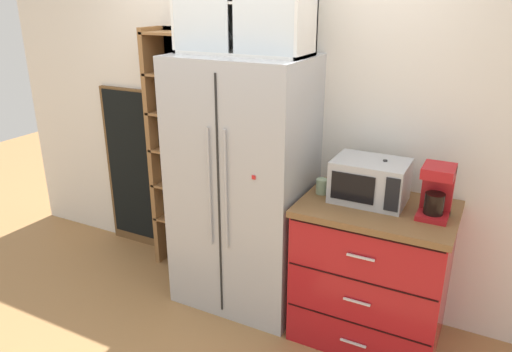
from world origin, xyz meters
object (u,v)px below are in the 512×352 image
microwave (370,181)px  coffee_maker (437,190)px  bottle_cobalt (383,183)px  mug_sage (322,186)px  chalkboard_menu (135,169)px  refrigerator (243,186)px

microwave → coffee_maker: coffee_maker is taller
microwave → bottle_cobalt: bottle_cobalt is taller
mug_sage → microwave: bearing=5.0°
microwave → chalkboard_menu: 2.13m
bottle_cobalt → refrigerator: bearing=-175.6°
coffee_maker → bottle_cobalt: coffee_maker is taller
coffee_maker → mug_sage: (-0.68, 0.02, -0.11)m
bottle_cobalt → chalkboard_menu: (-2.16, 0.22, -0.34)m
refrigerator → chalkboard_menu: size_ratio=1.26×
refrigerator → coffee_maker: refrigerator is taller
coffee_maker → mug_sage: coffee_maker is taller
mug_sage → bottle_cobalt: (0.37, 0.05, 0.07)m
refrigerator → microwave: refrigerator is taller
microwave → coffee_maker: (0.39, -0.04, 0.03)m
chalkboard_menu → mug_sage: bearing=-8.6°
microwave → bottle_cobalt: bearing=18.8°
coffee_maker → mug_sage: size_ratio=2.81×
mug_sage → chalkboard_menu: 1.83m
mug_sage → bottle_cobalt: 0.38m
coffee_maker → bottle_cobalt: bearing=167.9°
microwave → coffee_maker: 0.39m
bottle_cobalt → chalkboard_menu: chalkboard_menu is taller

